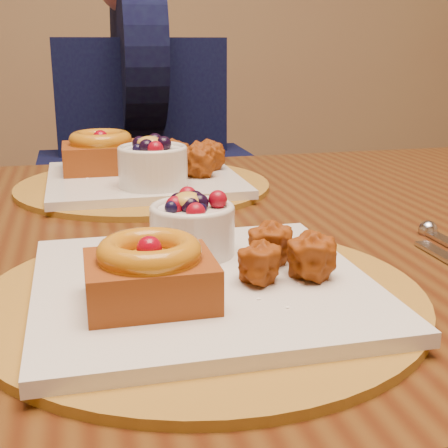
{
  "coord_description": "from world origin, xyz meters",
  "views": [
    {
      "loc": [
        -0.2,
        -0.58,
        0.97
      ],
      "look_at": [
        -0.07,
        -0.04,
        0.81
      ],
      "focal_mm": 50.0,
      "sensor_mm": 36.0,
      "label": 1
    }
  ],
  "objects": [
    {
      "name": "place_setting_near",
      "position": [
        -0.1,
        -0.09,
        0.78
      ],
      "size": [
        0.38,
        0.38,
        0.08
      ],
      "color": "brown",
      "rests_on": "dining_table"
    },
    {
      "name": "diner",
      "position": [
        -0.04,
        0.89,
        0.81
      ],
      "size": [
        0.46,
        0.46,
        0.76
      ],
      "rotation": [
        0.0,
        0.0,
        0.38
      ],
      "color": "black",
      "rests_on": "ground"
    },
    {
      "name": "dining_table",
      "position": [
        -0.1,
        0.13,
        0.68
      ],
      "size": [
        1.6,
        0.9,
        0.76
      ],
      "color": "#3A1A0A",
      "rests_on": "ground"
    },
    {
      "name": "chair_far",
      "position": [
        -0.04,
        0.92,
        0.47
      ],
      "size": [
        0.48,
        0.48,
        0.84
      ],
      "rotation": [
        0.0,
        0.0,
        -0.21
      ],
      "color": "black",
      "rests_on": "ground"
    },
    {
      "name": "place_setting_far",
      "position": [
        -0.1,
        0.34,
        0.78
      ],
      "size": [
        0.38,
        0.38,
        0.09
      ],
      "color": "brown",
      "rests_on": "dining_table"
    }
  ]
}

